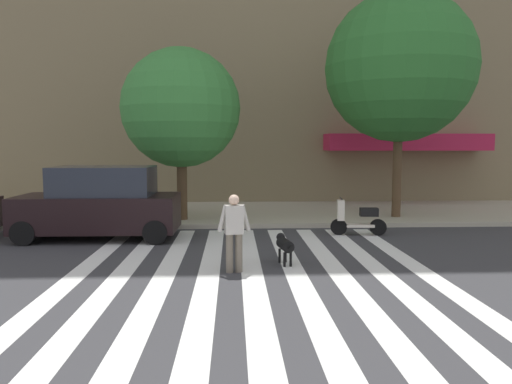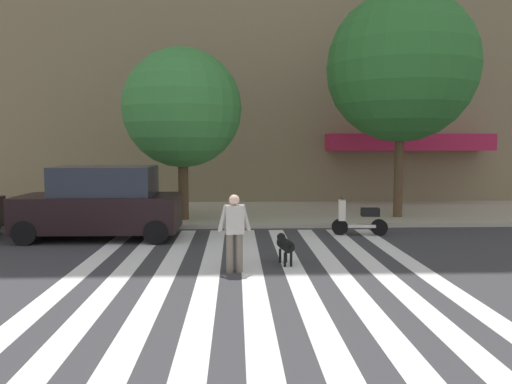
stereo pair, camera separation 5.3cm
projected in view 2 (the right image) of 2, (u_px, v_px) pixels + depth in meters
ground_plane at (195, 305)px, 8.27m from camera, size 160.00×160.00×0.00m
sidewalk_far at (218, 213)px, 18.59m from camera, size 80.00×6.00×0.15m
crosswalk_stripes at (256, 304)px, 8.32m from camera, size 7.65×14.17×0.01m
parked_car_behind_first at (101, 204)px, 13.96m from camera, size 4.45×2.05×2.05m
parked_scooter at (360, 219)px, 14.48m from camera, size 1.63×0.51×1.11m
street_tree_nearest at (182, 108)px, 16.27m from camera, size 3.92×3.92×5.67m
street_tree_middle at (402, 67)px, 16.72m from camera, size 5.08×5.08×7.66m
pedestrian_dog_walker at (234, 229)px, 10.27m from camera, size 0.71×0.30×1.64m
dog_on_leash at (285, 245)px, 11.02m from camera, size 0.36×0.99×0.65m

